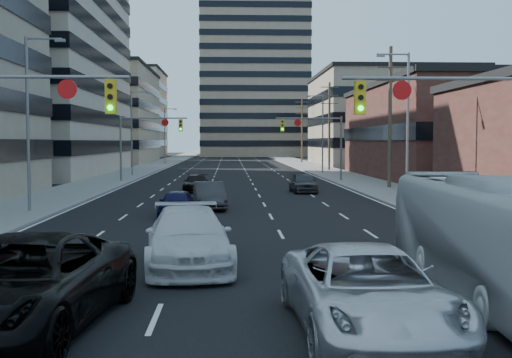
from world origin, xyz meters
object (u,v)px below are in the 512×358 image
object	(u,v)px
silver_suv	(367,291)
transit_bus	(492,236)
black_pickup	(22,284)
sedan_blue	(177,203)
white_van	(188,238)

from	to	relation	value
silver_suv	transit_bus	size ratio (longest dim) A/B	0.58
black_pickup	sedan_blue	world-z (taller)	black_pickup
black_pickup	transit_bus	xyz separation A→B (m)	(10.29, 2.37, 0.52)
silver_suv	sedan_blue	world-z (taller)	silver_suv
silver_suv	white_van	bearing A→B (deg)	117.80
white_van	sedan_blue	distance (m)	12.97
white_van	silver_suv	distance (m)	7.69
white_van	sedan_blue	bearing A→B (deg)	90.87
white_van	transit_bus	world-z (taller)	transit_bus
black_pickup	silver_suv	distance (m)	6.71
silver_suv	sedan_blue	size ratio (longest dim) A/B	1.54
black_pickup	transit_bus	world-z (taller)	transit_bus
white_van	silver_suv	xyz separation A→B (m)	(3.84, -6.66, -0.04)
white_van	transit_bus	xyz separation A→B (m)	(7.44, -3.83, 0.58)
sedan_blue	transit_bus	bearing A→B (deg)	-59.95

